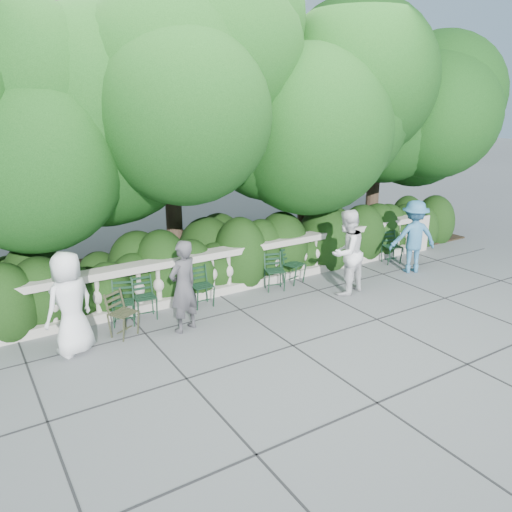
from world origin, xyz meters
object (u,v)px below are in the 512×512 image
person_older_blue (413,237)px  person_woman_grey (183,286)px  chair_a (148,321)px  chair_d (206,308)px  chair_weathered (131,338)px  chair_b (125,327)px  person_casual_man (346,252)px  chair_f (299,284)px  chair_e (394,264)px  chair_c (276,292)px  person_businessman (70,304)px

person_older_blue → person_woman_grey: bearing=24.0°
chair_a → chair_d: bearing=4.7°
chair_weathered → person_woman_grey: 1.30m
chair_d → person_older_blue: size_ratio=0.48×
chair_b → person_casual_man: bearing=9.7°
chair_weathered → chair_d: bearing=-12.5°
chair_b → chair_f: size_ratio=1.00×
chair_b → chair_d: 1.67m
chair_d → chair_f: bearing=3.7°
chair_weathered → chair_e: bearing=-24.2°
chair_b → chair_c: same height
chair_e → chair_f: (-2.91, 0.17, 0.00)m
chair_a → person_woman_grey: (0.45, -0.72, 0.86)m
person_businessman → person_woman_grey: bearing=149.1°
person_older_blue → person_businessman: bearing=22.3°
person_businessman → person_woman_grey: person_businessman is taller
chair_e → person_businessman: bearing=-163.5°
chair_b → chair_f: 4.10m
chair_d → chair_weathered: bearing=-163.9°
chair_a → person_older_blue: bearing=0.5°
chair_b → person_woman_grey: person_woman_grey is taller
chair_d → chair_weathered: same height
chair_b → chair_weathered: 0.47m
chair_c → person_casual_man: bearing=-15.8°
chair_d → chair_f: size_ratio=1.00×
chair_c → person_businessman: 4.50m
chair_b → chair_c: bearing=19.6°
chair_a → chair_e: (6.55, -0.09, 0.00)m
person_businessman → chair_f: bearing=161.9°
chair_c → chair_weathered: 3.46m
chair_a → chair_e: same height
chair_c → person_casual_man: (1.23, -0.82, 0.93)m
chair_d → chair_f: same height
chair_e → chair_c: bearing=-167.0°
chair_weathered → person_woman_grey: person_woman_grey is taller
chair_f → person_casual_man: (0.53, -0.95, 0.93)m
person_casual_man → chair_weathered: bearing=-19.2°
chair_a → person_businessman: 1.77m
chair_b → person_casual_man: size_ratio=0.45×
chair_c → person_older_blue: bearing=8.1°
chair_b → chair_weathered: bearing=-74.3°
chair_a → chair_b: (-0.47, -0.03, 0.00)m
chair_e → chair_f: size_ratio=1.00×
chair_c → chair_weathered: (-3.43, -0.43, 0.00)m
person_casual_man → chair_e: bearing=-176.2°
chair_b → person_older_blue: person_older_blue is taller
chair_d → person_woman_grey: size_ratio=0.49×
chair_c → chair_e: bearing=17.3°
chair_b → person_older_blue: 7.04m
chair_weathered → person_businessman: bearing=153.4°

